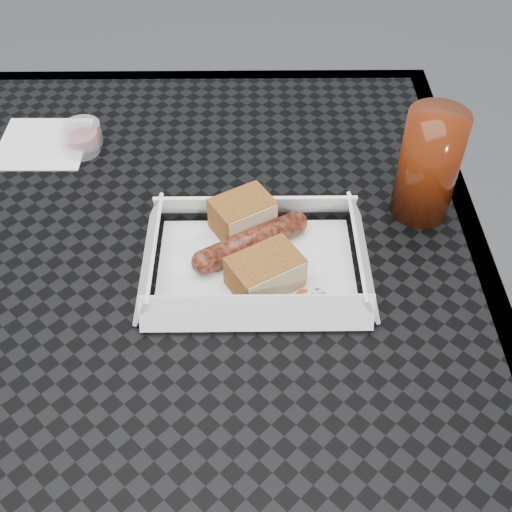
% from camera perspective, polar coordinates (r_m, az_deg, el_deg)
% --- Properties ---
extents(ground, '(60.00, 60.00, 0.00)m').
position_cam_1_polar(ground, '(1.39, -5.64, -21.50)').
color(ground, '#555658').
rests_on(ground, ground).
extents(patio_table, '(0.80, 0.80, 0.74)m').
position_cam_1_polar(patio_table, '(0.81, -8.98, -3.03)').
color(patio_table, black).
rests_on(patio_table, ground).
extents(food_tray, '(0.22, 0.15, 0.00)m').
position_cam_1_polar(food_tray, '(0.72, -0.01, -0.97)').
color(food_tray, white).
rests_on(food_tray, patio_table).
extents(bratwurst, '(0.13, 0.09, 0.03)m').
position_cam_1_polar(bratwurst, '(0.73, -0.45, 1.26)').
color(bratwurst, maroon).
rests_on(bratwurst, food_tray).
extents(bread_near, '(0.08, 0.08, 0.04)m').
position_cam_1_polar(bread_near, '(0.75, -1.21, 3.69)').
color(bread_near, brown).
rests_on(bread_near, food_tray).
extents(bread_far, '(0.09, 0.08, 0.04)m').
position_cam_1_polar(bread_far, '(0.69, 0.80, -1.41)').
color(bread_far, brown).
rests_on(bread_far, food_tray).
extents(veg_garnish, '(0.03, 0.03, 0.00)m').
position_cam_1_polar(veg_garnish, '(0.69, 5.51, -4.02)').
color(veg_garnish, red).
rests_on(veg_garnish, food_tray).
extents(napkin, '(0.12, 0.12, 0.00)m').
position_cam_1_polar(napkin, '(0.95, -18.40, 9.48)').
color(napkin, white).
rests_on(napkin, patio_table).
extents(condiment_cup_sauce, '(0.05, 0.05, 0.03)m').
position_cam_1_polar(condiment_cup_sauce, '(0.93, -15.11, 10.45)').
color(condiment_cup_sauce, '#980B0E').
rests_on(condiment_cup_sauce, patio_table).
extents(condiment_cup_empty, '(0.05, 0.05, 0.03)m').
position_cam_1_polar(condiment_cup_empty, '(0.91, -15.35, 9.75)').
color(condiment_cup_empty, silver).
rests_on(condiment_cup_empty, patio_table).
extents(drink_glass, '(0.07, 0.07, 0.14)m').
position_cam_1_polar(drink_glass, '(0.78, 15.08, 7.76)').
color(drink_glass, '#4E1806').
rests_on(drink_glass, patio_table).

